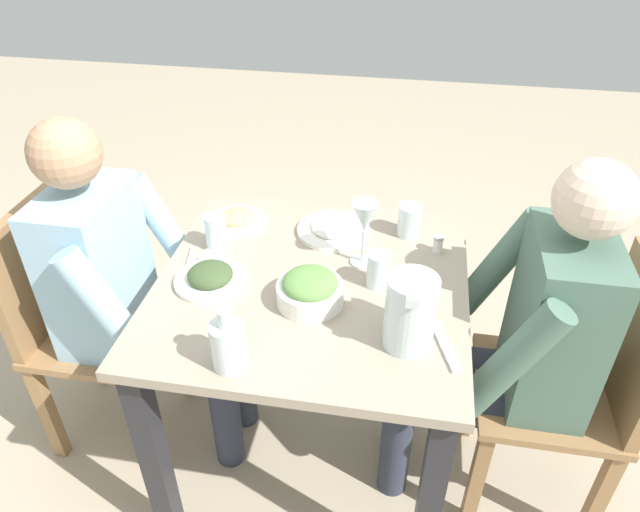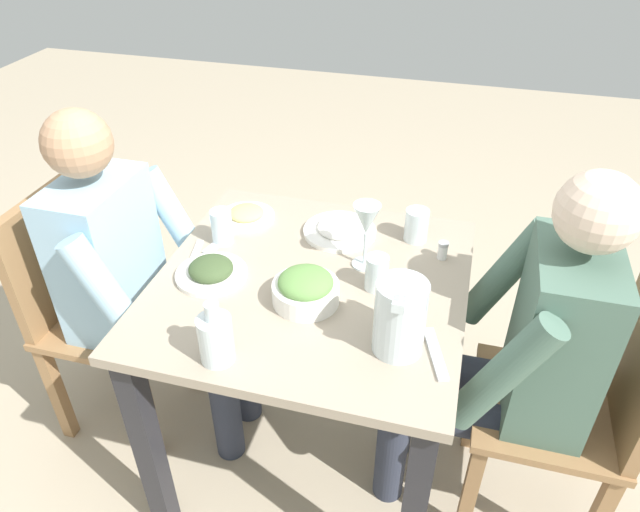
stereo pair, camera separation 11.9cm
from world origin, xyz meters
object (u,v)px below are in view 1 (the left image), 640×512
object	(u,v)px
chair_near	(581,381)
oil_carafe	(229,347)
diner_far	(129,287)
water_glass_by_pitcher	(378,270)
salt_shaker	(438,244)
plate_yoghurt	(334,228)
water_glass_near_right	(216,232)
water_pitcher	(410,312)
dining_table	(312,318)
plate_dolmas	(211,277)
wine_glass	(365,220)
plate_fries	(238,219)
diner_near	(516,335)
salad_bowl	(310,289)
water_glass_far_left	(410,221)
chair_far	(78,316)

from	to	relation	value
chair_near	oil_carafe	xyz separation A→B (m)	(-0.35, 0.89, 0.32)
diner_far	water_glass_by_pitcher	bearing A→B (deg)	-90.14
chair_near	salt_shaker	bearing A→B (deg)	65.71
plate_yoghurt	water_glass_near_right	world-z (taller)	water_glass_near_right
chair_near	water_glass_near_right	bearing A→B (deg)	84.28
water_pitcher	salt_shaker	distance (m)	0.41
dining_table	water_glass_by_pitcher	xyz separation A→B (m)	(0.01, -0.18, 0.19)
dining_table	plate_dolmas	bearing A→B (deg)	101.81
dining_table	wine_glass	xyz separation A→B (m)	(0.11, -0.13, 0.28)
dining_table	diner_far	xyz separation A→B (m)	(0.01, 0.56, 0.02)
plate_fries	oil_carafe	xyz separation A→B (m)	(-0.60, -0.16, 0.04)
plate_yoghurt	oil_carafe	bearing A→B (deg)	166.15
diner_near	salt_shaker	xyz separation A→B (m)	(0.20, 0.23, 0.14)
water_pitcher	plate_fries	world-z (taller)	water_pitcher
diner_far	oil_carafe	size ratio (longest dim) A/B	7.08
dining_table	plate_yoghurt	world-z (taller)	plate_yoghurt
oil_carafe	diner_far	bearing A→B (deg)	50.74
salad_bowl	oil_carafe	size ratio (longest dim) A/B	1.06
salad_bowl	water_glass_by_pitcher	distance (m)	0.20
wine_glass	salt_shaker	size ratio (longest dim) A/B	3.63
water_pitcher	water_glass_near_right	world-z (taller)	water_pitcher
diner_far	water_glass_by_pitcher	distance (m)	0.76
chair_near	water_glass_by_pitcher	distance (m)	0.67
dining_table	plate_dolmas	world-z (taller)	plate_dolmas
plate_yoghurt	salt_shaker	distance (m)	0.32
water_glass_by_pitcher	water_glass_near_right	xyz separation A→B (m)	(0.10, 0.48, 0.00)
dining_table	chair_near	world-z (taller)	chair_near
water_glass_by_pitcher	salt_shaker	size ratio (longest dim) A/B	1.84
salad_bowl	oil_carafe	xyz separation A→B (m)	(-0.25, 0.14, 0.01)
dining_table	salad_bowl	world-z (taller)	salad_bowl
diner_near	oil_carafe	size ratio (longest dim) A/B	7.08
plate_dolmas	water_glass_far_left	size ratio (longest dim) A/B	1.98
plate_yoghurt	dining_table	bearing A→B (deg)	175.27
diner_near	oil_carafe	xyz separation A→B (m)	(-0.35, 0.69, 0.17)
chair_near	oil_carafe	distance (m)	1.01
plate_dolmas	water_glass_by_pitcher	bearing A→B (deg)	-81.22
chair_near	water_pitcher	xyz separation A→B (m)	(-0.20, 0.50, 0.36)
chair_far	diner_far	world-z (taller)	diner_far
oil_carafe	salt_shaker	bearing A→B (deg)	-40.38
plate_fries	salt_shaker	xyz separation A→B (m)	(-0.05, -0.62, 0.01)
dining_table	water_glass_by_pitcher	bearing A→B (deg)	-85.90
chair_far	oil_carafe	xyz separation A→B (m)	(-0.36, -0.64, 0.32)
dining_table	diner_near	world-z (taller)	diner_near
diner_near	water_glass_near_right	size ratio (longest dim) A/B	10.89
wine_glass	oil_carafe	distance (m)	0.52
diner_far	plate_dolmas	world-z (taller)	diner_far
diner_near	diner_far	distance (m)	1.13
diner_near	plate_dolmas	xyz separation A→B (m)	(-0.06, 0.83, 0.13)
water_pitcher	plate_fries	xyz separation A→B (m)	(0.45, 0.55, -0.08)
chair_far	salad_bowl	xyz separation A→B (m)	(-0.11, -0.78, 0.30)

